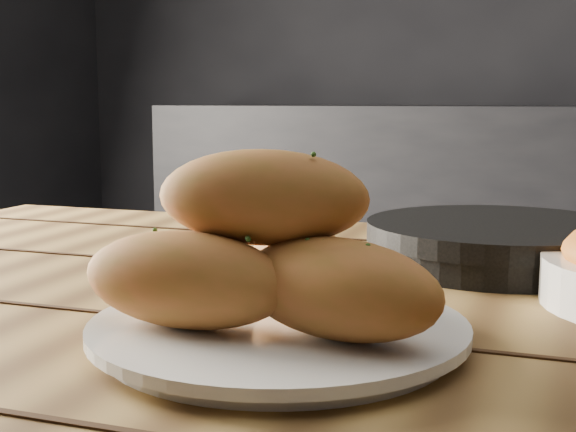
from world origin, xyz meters
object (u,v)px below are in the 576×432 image
Objects in this scene: skillet at (500,242)px; bread_rolls at (269,256)px; plate at (278,333)px; table at (361,420)px.

bread_rolls is at bearing -110.27° from skillet.
skillet is (0.13, 0.35, -0.04)m from bread_rolls.
bread_rolls is at bearing -149.04° from plate.
table is at bearing -114.52° from skillet.
table is 0.22m from bread_rolls.
bread_rolls is 0.37m from skillet.
skillet reaches higher than plate.
skillet is at bearing 65.48° from table.
plate is 0.36m from skillet.
skillet is (0.10, 0.21, 0.13)m from table.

